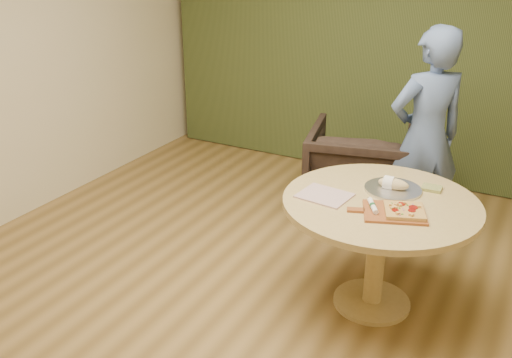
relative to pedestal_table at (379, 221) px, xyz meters
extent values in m
cube|color=olive|center=(-0.55, -0.68, -0.62)|extent=(5.00, 6.00, 0.02)
cube|color=beige|center=(-0.55, 2.33, 0.79)|extent=(5.00, 0.02, 2.80)
cube|color=#303C1B|center=(-0.55, 2.22, 0.79)|extent=(4.80, 0.14, 2.78)
cylinder|color=tan|center=(0.00, 0.00, -0.59)|extent=(0.50, 0.50, 0.03)
cylinder|color=tan|center=(0.00, 0.00, -0.25)|extent=(0.12, 0.12, 0.68)
cylinder|color=tan|center=(0.00, 0.00, 0.12)|extent=(1.19, 1.19, 0.04)
cube|color=brown|center=(0.12, -0.14, 0.15)|extent=(0.43, 0.39, 0.01)
cube|color=brown|center=(-0.09, -0.22, 0.15)|extent=(0.11, 0.08, 0.01)
cube|color=tan|center=(0.17, -0.13, 0.17)|extent=(0.28, 0.28, 0.02)
cylinder|color=#710C06|center=(0.21, -0.13, 0.18)|extent=(0.04, 0.04, 0.00)
cylinder|color=#710C06|center=(0.21, -0.09, 0.18)|extent=(0.05, 0.05, 0.00)
cylinder|color=#710C06|center=(0.14, -0.07, 0.18)|extent=(0.04, 0.04, 0.00)
cylinder|color=#710C06|center=(0.13, -0.17, 0.18)|extent=(0.04, 0.04, 0.00)
cube|color=#E2AD54|center=(0.12, -0.09, 0.18)|extent=(0.02, 0.02, 0.01)
cube|color=#E2AD54|center=(0.09, -0.13, 0.18)|extent=(0.02, 0.02, 0.01)
cube|color=#E2AD54|center=(0.12, -0.11, 0.18)|extent=(0.02, 0.02, 0.01)
cube|color=#E2AD54|center=(0.16, -0.06, 0.18)|extent=(0.02, 0.02, 0.01)
cube|color=#E2AD54|center=(0.16, -0.21, 0.18)|extent=(0.03, 0.03, 0.01)
cube|color=#E2AD54|center=(0.14, -0.11, 0.18)|extent=(0.02, 0.02, 0.01)
cube|color=#E2AD54|center=(0.23, -0.19, 0.18)|extent=(0.03, 0.03, 0.01)
cube|color=#E2AD54|center=(0.12, -0.15, 0.18)|extent=(0.02, 0.02, 0.01)
cube|color=#E2AD54|center=(0.11, -0.16, 0.18)|extent=(0.03, 0.03, 0.01)
cube|color=#E2AD54|center=(0.24, -0.07, 0.18)|extent=(0.03, 0.03, 0.01)
cube|color=#246D20|center=(0.21, -0.11, 0.18)|extent=(0.01, 0.01, 0.00)
cube|color=#246D20|center=(0.18, -0.07, 0.18)|extent=(0.01, 0.01, 0.00)
cube|color=#246D20|center=(0.14, -0.13, 0.18)|extent=(0.01, 0.01, 0.00)
cube|color=#246D20|center=(0.13, -0.17, 0.18)|extent=(0.01, 0.01, 0.00)
cube|color=#246D20|center=(0.18, -0.20, 0.18)|extent=(0.01, 0.01, 0.00)
cube|color=#246D20|center=(0.09, -0.09, 0.18)|extent=(0.01, 0.01, 0.00)
cube|color=#246D20|center=(0.11, -0.14, 0.18)|extent=(0.01, 0.01, 0.00)
cube|color=#246D20|center=(0.20, -0.10, 0.18)|extent=(0.01, 0.01, 0.00)
cube|color=#9F5B7D|center=(0.17, -0.14, 0.18)|extent=(0.02, 0.03, 0.00)
cube|color=#9F5B7D|center=(0.16, -0.22, 0.18)|extent=(0.03, 0.02, 0.00)
cube|color=#9F5B7D|center=(0.20, -0.05, 0.18)|extent=(0.02, 0.03, 0.00)
cube|color=#9F5B7D|center=(0.23, -0.18, 0.18)|extent=(0.03, 0.02, 0.00)
cylinder|color=white|center=(0.00, -0.16, 0.17)|extent=(0.11, 0.16, 0.03)
cylinder|color=#194C26|center=(0.00, -0.16, 0.17)|extent=(0.04, 0.04, 0.03)
cube|color=silver|center=(-0.05, -0.08, 0.17)|extent=(0.03, 0.04, 0.00)
cube|color=silver|center=(-0.32, -0.11, 0.15)|extent=(0.33, 0.28, 0.01)
cylinder|color=silver|center=(0.02, 0.18, 0.14)|extent=(0.35, 0.35, 0.01)
cylinder|color=silver|center=(0.02, 0.18, 0.15)|extent=(0.36, 0.36, 0.02)
ellipsoid|color=#D1BA7F|center=(0.02, 0.18, 0.18)|extent=(0.19, 0.08, 0.07)
cylinder|color=white|center=(-0.01, 0.18, 0.18)|extent=(0.06, 0.09, 0.09)
cube|color=olive|center=(0.23, 0.30, 0.15)|extent=(0.12, 0.11, 0.02)
imported|color=black|center=(-0.53, 1.22, -0.18)|extent=(0.99, 0.95, 0.86)
imported|color=#4D6393|center=(0.02, 1.03, 0.22)|extent=(0.72, 0.71, 1.66)
camera|label=1|loc=(0.81, -3.10, 1.62)|focal=40.00mm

